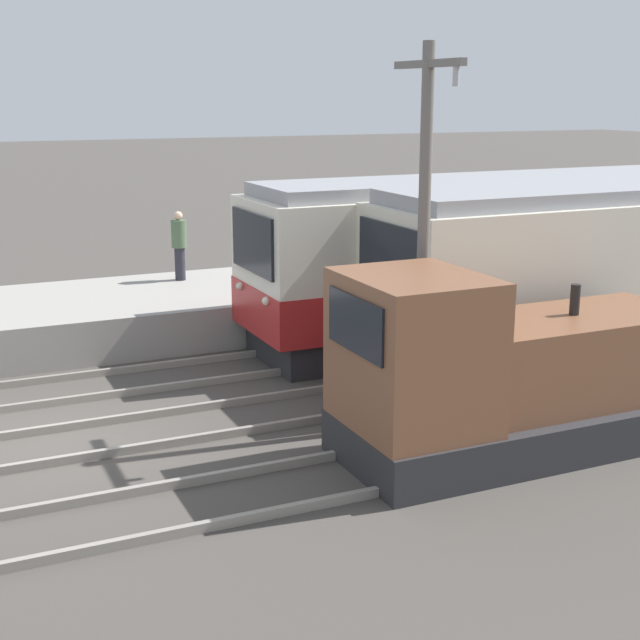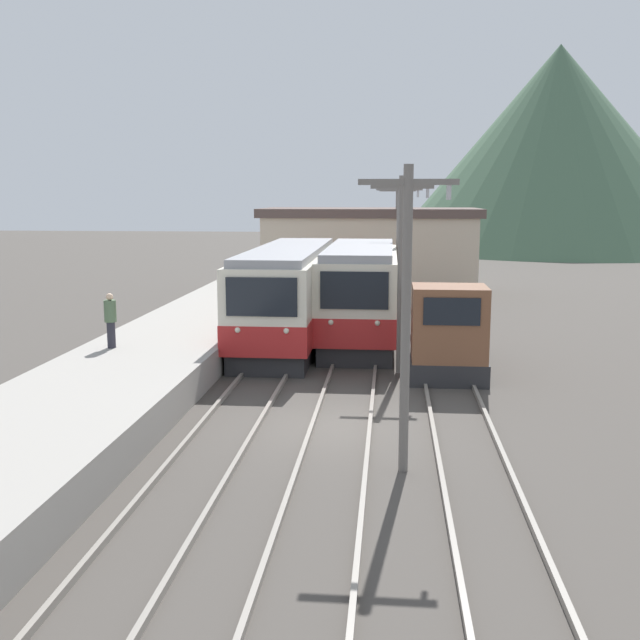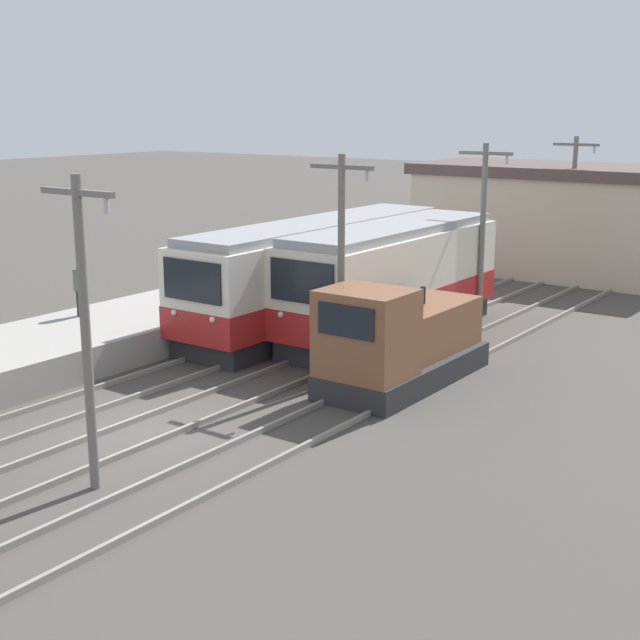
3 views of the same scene
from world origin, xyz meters
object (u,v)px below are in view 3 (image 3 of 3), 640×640
(catenary_mast_far, at_px, (483,225))
(catenary_mast_mid, at_px, (341,260))
(commuter_train_left, at_px, (319,278))
(commuter_train_center, at_px, (392,285))
(catenary_mast_distant, at_px, (572,204))
(shunting_locomotive, at_px, (399,343))
(person_on_platform, at_px, (80,287))
(catenary_mast_near, at_px, (85,322))

(catenary_mast_far, bearing_deg, catenary_mast_mid, -90.00)
(commuter_train_left, bearing_deg, commuter_train_center, 5.37)
(catenary_mast_distant, bearing_deg, commuter_train_left, -108.50)
(commuter_train_left, relative_size, catenary_mast_mid, 2.03)
(shunting_locomotive, relative_size, person_on_platform, 3.45)
(catenary_mast_near, bearing_deg, commuter_train_center, 96.08)
(shunting_locomotive, bearing_deg, catenary_mast_near, -98.84)
(commuter_train_left, bearing_deg, person_on_platform, -125.93)
(commuter_train_center, relative_size, catenary_mast_distant, 1.60)
(catenary_mast_near, distance_m, catenary_mast_mid, 8.93)
(catenary_mast_near, distance_m, catenary_mast_far, 17.85)
(commuter_train_left, bearing_deg, catenary_mast_distant, 71.50)
(catenary_mast_near, bearing_deg, catenary_mast_far, 90.00)
(person_on_platform, bearing_deg, catenary_mast_far, 49.25)
(commuter_train_center, xyz_separation_m, person_on_platform, (-7.59, -6.87, 0.17))
(catenary_mast_near, relative_size, catenary_mast_distant, 1.00)
(catenary_mast_distant, bearing_deg, shunting_locomotive, -85.04)
(person_on_platform, bearing_deg, commuter_train_left, 54.07)
(person_on_platform, bearing_deg, shunting_locomotive, 12.24)
(shunting_locomotive, height_order, catenary_mast_mid, catenary_mast_mid)
(commuter_train_left, bearing_deg, shunting_locomotive, -36.61)
(commuter_train_center, height_order, catenary_mast_mid, catenary_mast_mid)
(commuter_train_left, relative_size, commuter_train_center, 1.26)
(commuter_train_center, relative_size, catenary_mast_mid, 1.60)
(commuter_train_center, xyz_separation_m, catenary_mast_distant, (1.51, 12.61, 1.74))
(catenary_mast_near, bearing_deg, shunting_locomotive, 81.16)
(catenary_mast_near, xyz_separation_m, catenary_mast_far, (0.00, 17.85, 0.00))
(catenary_mast_distant, bearing_deg, catenary_mast_far, -90.00)
(commuter_train_center, height_order, catenary_mast_distant, catenary_mast_distant)
(catenary_mast_far, distance_m, person_on_platform, 14.02)
(commuter_train_left, xyz_separation_m, commuter_train_center, (2.80, 0.26, 0.02))
(catenary_mast_mid, height_order, catenary_mast_distant, same)
(catenary_mast_near, height_order, person_on_platform, catenary_mast_near)
(commuter_train_left, height_order, catenary_mast_mid, catenary_mast_mid)
(catenary_mast_distant, bearing_deg, person_on_platform, -115.03)
(commuter_train_left, xyz_separation_m, catenary_mast_far, (4.31, 3.95, 1.76))
(catenary_mast_mid, xyz_separation_m, catenary_mast_distant, (0.00, 17.85, 0.00))
(shunting_locomotive, xyz_separation_m, catenary_mast_distant, (-1.49, 17.19, 2.29))
(commuter_train_center, distance_m, catenary_mast_distant, 12.82)
(catenary_mast_mid, height_order, catenary_mast_far, same)
(catenary_mast_distant, xyz_separation_m, person_on_platform, (-9.09, -19.48, -1.56))
(shunting_locomotive, bearing_deg, commuter_train_center, 123.27)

